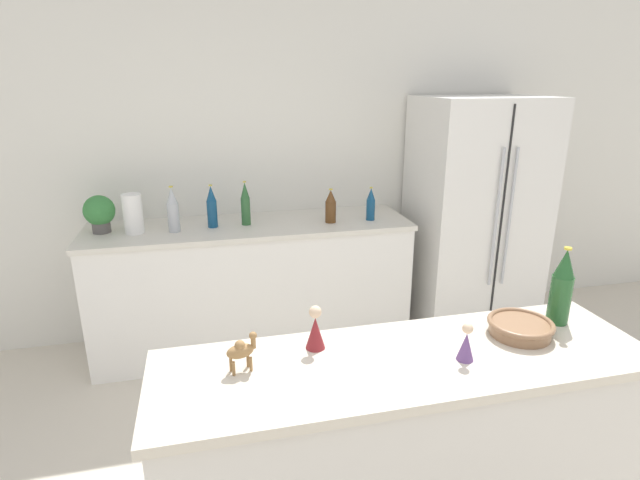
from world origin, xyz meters
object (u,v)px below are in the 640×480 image
at_px(back_bottle_0, 331,206).
at_px(wine_bottle, 562,287).
at_px(back_bottle_4, 212,207).
at_px(potted_plant, 99,212).
at_px(fruit_bowl, 520,327).
at_px(back_bottle_2, 173,210).
at_px(wise_man_figurine_blue, 315,330).
at_px(paper_towel_roll, 133,214).
at_px(back_bottle_1, 245,204).
at_px(camel_figurine, 241,350).
at_px(wise_man_figurine_crimson, 466,344).
at_px(refrigerator, 474,217).
at_px(back_bottle_3, 371,204).

relative_size(back_bottle_0, wine_bottle, 0.76).
height_order(back_bottle_0, back_bottle_4, back_bottle_4).
xyz_separation_m(potted_plant, fruit_bowl, (1.76, -1.88, -0.06)).
height_order(back_bottle_2, wine_bottle, wine_bottle).
xyz_separation_m(fruit_bowl, wise_man_figurine_blue, (-0.76, 0.08, 0.04)).
bearing_deg(paper_towel_roll, fruit_bowl, -49.47).
height_order(potted_plant, back_bottle_4, back_bottle_4).
bearing_deg(back_bottle_2, back_bottle_1, 6.59).
bearing_deg(paper_towel_roll, wise_man_figurine_blue, -65.41).
relative_size(back_bottle_2, camel_figurine, 2.29).
bearing_deg(wise_man_figurine_crimson, wine_bottle, 18.80).
xyz_separation_m(refrigerator, camel_figurine, (-1.87, -1.79, 0.16)).
relative_size(refrigerator, back_bottle_4, 6.05).
bearing_deg(back_bottle_3, fruit_bowl, -90.61).
xyz_separation_m(back_bottle_3, wise_man_figurine_blue, (-0.78, -1.67, 0.00)).
bearing_deg(refrigerator, back_bottle_4, 178.66).
relative_size(back_bottle_2, wine_bottle, 0.97).
height_order(refrigerator, wine_bottle, refrigerator).
bearing_deg(wise_man_figurine_blue, wine_bottle, -1.65).
distance_m(refrigerator, paper_towel_roll, 2.40).
xyz_separation_m(fruit_bowl, camel_figurine, (-1.02, -0.00, 0.04)).
bearing_deg(back_bottle_3, back_bottle_2, 178.67).
bearing_deg(refrigerator, potted_plant, 178.11).
height_order(wine_bottle, wise_man_figurine_crimson, wine_bottle).
bearing_deg(back_bottle_1, potted_plant, 177.90).
xyz_separation_m(back_bottle_4, wise_man_figurine_crimson, (0.77, -1.94, -0.03)).
relative_size(back_bottle_3, camel_figurine, 1.79).
bearing_deg(fruit_bowl, potted_plant, 133.16).
height_order(refrigerator, back_bottle_1, refrigerator).
xyz_separation_m(potted_plant, back_bottle_1, (0.92, -0.03, 0.01)).
distance_m(back_bottle_3, wise_man_figurine_blue, 1.85).
bearing_deg(potted_plant, paper_towel_roll, -16.79).
bearing_deg(back_bottle_4, back_bottle_3, -4.10).
bearing_deg(camel_figurine, back_bottle_0, 66.88).
distance_m(back_bottle_2, wise_man_figurine_blue, 1.79).
xyz_separation_m(back_bottle_2, back_bottle_3, (1.32, -0.03, -0.03)).
xyz_separation_m(refrigerator, back_bottle_3, (-0.83, -0.03, 0.15)).
bearing_deg(back_bottle_0, potted_plant, 175.69).
distance_m(paper_towel_roll, fruit_bowl, 2.38).
distance_m(back_bottle_0, wine_bottle, 1.77).
height_order(paper_towel_roll, wise_man_figurine_crimson, paper_towel_roll).
xyz_separation_m(refrigerator, potted_plant, (-2.61, 0.09, 0.18)).
xyz_separation_m(potted_plant, camel_figurine, (0.74, -1.88, -0.01)).
bearing_deg(wine_bottle, fruit_bowl, -164.56).
distance_m(refrigerator, back_bottle_4, 1.91).
height_order(refrigerator, paper_towel_roll, refrigerator).
distance_m(back_bottle_2, wise_man_figurine_crimson, 2.15).
xyz_separation_m(back_bottle_0, fruit_bowl, (0.27, -1.76, -0.04)).
relative_size(refrigerator, wise_man_figurine_blue, 10.74).
xyz_separation_m(refrigerator, back_bottle_4, (-1.91, 0.04, 0.18)).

